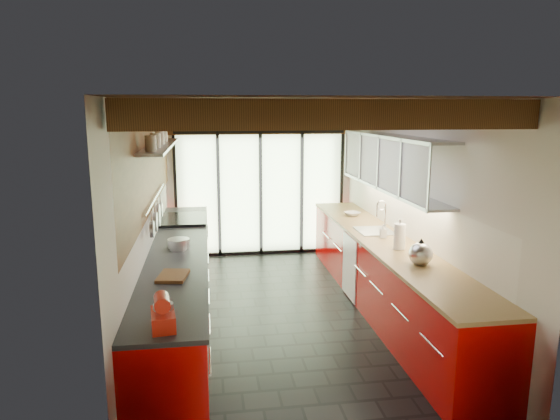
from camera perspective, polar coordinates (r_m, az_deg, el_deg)
The scene contains 18 objects.
ground at distance 6.39m, azimuth 0.54°, elevation -11.77°, with size 5.50×5.50×0.00m, color black.
room_shell at distance 5.94m, azimuth 0.57°, elevation 3.06°, with size 5.50×5.50×5.50m.
ceiling_beams at distance 6.25m, azimuth 0.03°, elevation 10.92°, with size 3.14×5.06×4.90m.
glass_door at distance 8.59m, azimuth -2.25°, elevation 5.68°, with size 2.95×0.10×2.90m.
left_counter at distance 6.17m, azimuth -11.36°, elevation -8.28°, with size 0.68×5.00×0.92m.
range_stove at distance 7.55m, azimuth -10.84°, elevation -4.53°, with size 0.66×0.90×0.97m.
right_counter at distance 6.54m, azimuth 11.73°, elevation -7.16°, with size 0.68×5.00×0.92m.
sink_assembly at distance 6.77m, azimuth 10.86°, elevation -2.09°, with size 0.45×0.52×0.43m.
upper_cabinets_right at distance 6.57m, azimuth 12.61°, elevation 5.32°, with size 0.34×3.00×3.00m.
left_wall_fixtures at distance 6.01m, azimuth -13.65°, elevation 5.02°, with size 0.28×2.60×0.96m.
stand_mixer at distance 3.88m, azimuth -13.23°, elevation -11.49°, with size 0.21×0.32×0.27m.
pot_large at distance 5.90m, azimuth -11.57°, elevation -3.90°, with size 0.20×0.20×0.12m, color silver.
pot_small at distance 6.02m, azimuth -11.50°, elevation -3.71°, with size 0.26×0.26×0.10m, color silver.
cutting_board at distance 4.97m, azimuth -12.13°, elevation -7.38°, with size 0.26×0.37×0.03m, color brown.
kettle at distance 5.43m, azimuth 15.78°, elevation -4.71°, with size 0.28×0.33×0.29m.
paper_towel at distance 5.94m, azimuth 13.50°, elevation -3.00°, with size 0.16×0.16×0.36m.
soap_bottle at distance 6.44m, azimuth 11.71°, elevation -2.38°, with size 0.08×0.08×0.17m, color silver.
bowl at distance 7.71m, azimuth 8.25°, elevation -0.44°, with size 0.23×0.23×0.06m, color silver.
Camera 1 is at (-0.92, -5.80, 2.51)m, focal length 32.00 mm.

